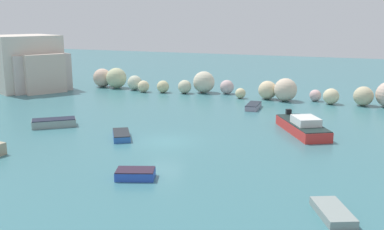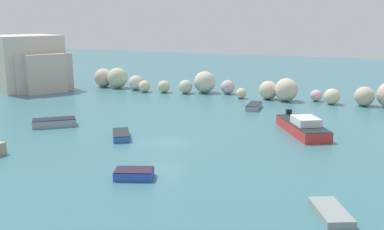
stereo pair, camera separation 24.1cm
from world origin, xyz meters
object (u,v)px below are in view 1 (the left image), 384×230
object	(u,v)px
moored_boat_5	(333,212)
moored_boat_6	(135,174)
moored_boat_1	(121,135)
moored_boat_2	(253,106)
moored_boat_0	(54,123)
moored_boat_3	(303,126)

from	to	relation	value
moored_boat_5	moored_boat_6	bearing A→B (deg)	60.02
moored_boat_1	moored_boat_2	world-z (taller)	moored_boat_2
moored_boat_0	moored_boat_1	size ratio (longest dim) A/B	1.18
moored_boat_0	moored_boat_3	world-z (taller)	moored_boat_3
moored_boat_3	moored_boat_5	distance (m)	15.63
moored_boat_0	moored_boat_6	world-z (taller)	moored_boat_0
moored_boat_1	moored_boat_5	size ratio (longest dim) A/B	1.00
moored_boat_6	moored_boat_0	bearing A→B (deg)	-54.38
moored_boat_0	moored_boat_1	distance (m)	7.42
moored_boat_2	moored_boat_5	distance (m)	25.29
moored_boat_1	moored_boat_0	bearing A→B (deg)	47.95
moored_boat_0	moored_boat_5	bearing A→B (deg)	119.02
moored_boat_0	moored_boat_1	world-z (taller)	moored_boat_0
moored_boat_1	moored_boat_5	xyz separation A→B (m)	(16.48, -8.21, -0.05)
moored_boat_0	moored_boat_2	bearing A→B (deg)	-174.60
moored_boat_2	moored_boat_6	world-z (taller)	moored_boat_6
moored_boat_0	moored_boat_1	xyz separation A→B (m)	(7.34, -1.09, -0.09)
moored_boat_1	moored_boat_5	distance (m)	18.41
moored_boat_6	moored_boat_2	bearing A→B (deg)	-114.11
moored_boat_5	moored_boat_6	size ratio (longest dim) A/B	1.24
moored_boat_5	moored_boat_6	world-z (taller)	moored_boat_6
moored_boat_1	moored_boat_2	distance (m)	16.48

